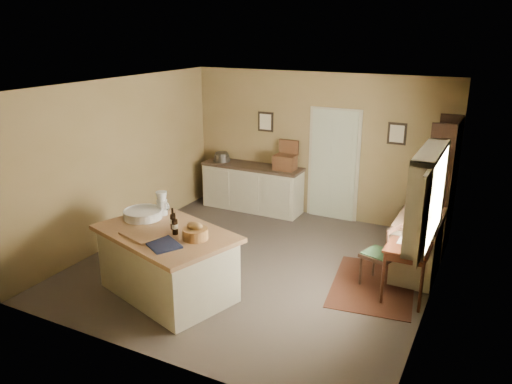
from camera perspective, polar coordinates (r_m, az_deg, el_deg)
ground at (r=7.67m, az=-0.01°, el=-8.40°), size 5.00×5.00×0.00m
wall_back at (r=9.39m, az=6.95°, el=5.25°), size 5.00×0.10×2.70m
wall_front at (r=5.21m, az=-12.66°, el=-5.93°), size 5.00×0.10×2.70m
wall_left at (r=8.56m, az=-15.14°, el=3.46°), size 0.10×5.00×2.70m
wall_right at (r=6.49m, az=20.08°, el=-1.72°), size 0.10×5.00×2.70m
ceiling at (r=6.90m, az=-0.02°, el=12.07°), size 5.00×5.00×0.00m
door at (r=9.33m, az=8.83°, el=3.21°), size 0.97×0.06×2.11m
framed_prints at (r=9.23m, az=8.16°, el=7.32°), size 2.82×0.02×0.38m
window at (r=6.25m, az=19.33°, el=-0.46°), size 0.25×1.99×1.12m
work_island at (r=6.83m, az=-10.13°, el=-7.73°), size 2.11×1.69×1.20m
sideboard at (r=9.81m, az=-0.37°, el=0.70°), size 2.01×0.57×1.18m
rug at (r=7.31m, az=13.22°, el=-10.35°), size 1.31×1.74×0.01m
writing_desk at (r=6.95m, az=17.23°, el=-6.15°), size 0.56×0.91×0.82m
desk_chair at (r=7.15m, az=13.92°, el=-7.02°), size 0.53×0.53×0.91m
right_cabinet at (r=7.61m, az=17.95°, el=-5.80°), size 0.60×1.07×0.99m
shelving_unit at (r=8.46m, az=20.70°, el=0.69°), size 0.36×0.96×2.12m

